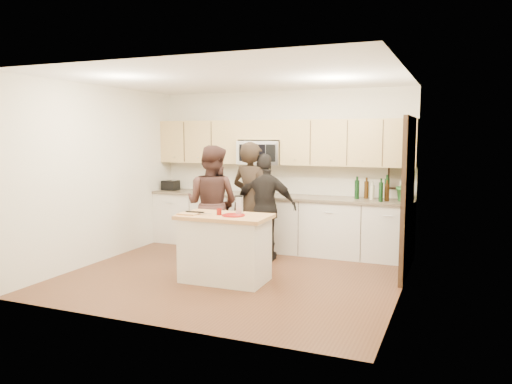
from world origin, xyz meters
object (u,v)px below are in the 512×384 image
at_px(woman_left, 251,201).
at_px(woman_right, 265,207).
at_px(island, 225,248).
at_px(toaster, 171,185).
at_px(woman_center, 212,204).

bearing_deg(woman_left, woman_right, -161.89).
bearing_deg(island, woman_right, 85.14).
height_order(island, woman_right, woman_right).
relative_size(woman_left, woman_right, 1.11).
relative_size(toaster, woman_left, 0.14).
height_order(island, woman_center, woman_center).
height_order(toaster, woman_right, woman_right).
distance_m(woman_left, woman_center, 0.62).
distance_m(woman_left, woman_right, 0.24).
bearing_deg(toaster, woman_left, -20.75).
xyz_separation_m(island, woman_center, (-0.64, 0.88, 0.44)).
xyz_separation_m(toaster, woman_center, (1.41, -1.08, -0.13)).
distance_m(island, woman_left, 1.33).
xyz_separation_m(woman_left, woman_right, (0.22, 0.02, -0.09)).
bearing_deg(woman_center, island, 128.02).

